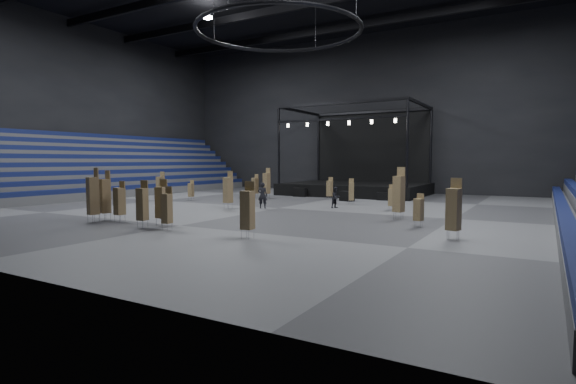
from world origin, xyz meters
The scene contains 29 objects.
floor centered at (0.00, 0.00, 0.00)m, with size 50.00×50.00×0.00m, color #535356.
wall_back centered at (0.00, 21.00, 9.00)m, with size 50.00×0.20×18.00m, color black.
wall_left centered at (-25.00, 0.00, 9.00)m, with size 0.20×42.00×18.00m, color black.
bleachers_left centered at (-22.94, 0.00, 1.73)m, with size 7.20×40.00×6.40m.
stage centered at (0.00, 16.24, 1.45)m, with size 14.00×10.00×9.20m.
truss_ring centered at (0.00, 0.00, 13.00)m, with size 12.30×12.30×5.15m.
flight_case_left centered at (-3.77, 10.28, 0.43)m, with size 1.30×0.65×0.87m, color black.
flight_case_mid centered at (2.15, 8.00, 0.43)m, with size 1.30×0.65×0.87m, color black.
flight_case_right centered at (4.67, 10.33, 0.36)m, with size 1.07×0.54×0.71m, color black.
chair_stack_0 centered at (-0.88, -10.95, 1.32)m, with size 0.57×0.57×2.54m.
chair_stack_1 centered at (-5.37, -11.10, 1.51)m, with size 0.63×0.63×2.97m.
chair_stack_2 centered at (9.63, -1.94, 1.60)m, with size 0.68×0.68×3.17m.
chair_stack_3 centered at (0.56, -11.99, 1.15)m, with size 0.45×0.45×2.23m.
chair_stack_4 centered at (7.87, 2.38, 1.00)m, with size 0.50×0.50×1.87m.
chair_stack_5 centered at (13.77, -7.67, 1.43)m, with size 0.65×0.65×2.78m.
chair_stack_6 centered at (-5.59, 7.00, 1.46)m, with size 0.61×0.61×2.86m.
chair_stack_7 centered at (-11.66, -0.55, 1.36)m, with size 0.61×0.61×2.60m.
chair_stack_8 centered at (5.58, -11.99, 1.35)m, with size 0.56×0.56×2.62m.
chair_stack_9 centered at (-3.03, -2.24, 1.43)m, with size 0.64×0.64×2.78m.
chair_stack_10 centered at (0.49, 8.01, 1.10)m, with size 0.48×0.48×2.08m.
chair_stack_11 centered at (-1.22, -11.99, 1.29)m, with size 0.52×0.52×2.52m.
chair_stack_12 centered at (11.46, -4.51, 0.97)m, with size 0.52×0.52×1.80m.
chair_stack_13 centered at (-10.13, 1.59, 0.97)m, with size 0.44×0.44×1.82m.
chair_stack_14 centered at (3.60, 5.42, 1.09)m, with size 0.54×0.54×2.11m.
chair_stack_15 centered at (-6.78, 6.81, 1.20)m, with size 0.60×0.60×2.27m.
chair_stack_16 centered at (-5.25, -11.99, 1.59)m, with size 0.67×0.67×3.15m.
chair_stack_17 centered at (-4.07, -11.11, 1.25)m, with size 0.55×0.55×2.37m.
man_center centered at (-0.99, -0.71, 0.97)m, with size 0.71×0.47×1.94m, color black.
crew_member centered at (3.68, 2.17, 0.79)m, with size 0.77×0.60×1.59m, color black.
Camera 1 is at (17.32, -28.64, 3.55)m, focal length 28.00 mm.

